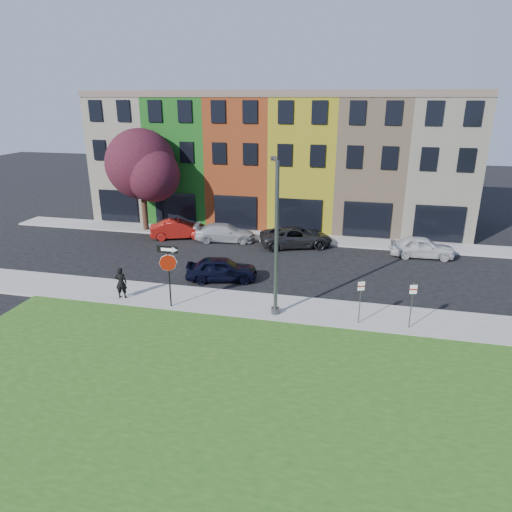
% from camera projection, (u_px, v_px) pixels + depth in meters
% --- Properties ---
extents(ground, '(120.00, 120.00, 0.00)m').
position_uv_depth(ground, '(248.00, 336.00, 20.17)').
color(ground, black).
rests_on(ground, ground).
extents(sidewalk_near, '(40.00, 3.00, 0.12)m').
position_uv_depth(sidewalk_near, '(302.00, 310.00, 22.48)').
color(sidewalk_near, gray).
rests_on(sidewalk_near, ground).
extents(sidewalk_far, '(40.00, 2.40, 0.12)m').
position_uv_depth(sidewalk_far, '(257.00, 236.00, 34.58)').
color(sidewalk_far, gray).
rests_on(sidewalk_far, ground).
extents(grass_park, '(40.00, 16.00, 0.10)m').
position_uv_depth(grass_park, '(470.00, 468.00, 12.94)').
color(grass_park, '#254E16').
rests_on(grass_park, ground).
extents(rowhouse_block, '(30.00, 10.12, 10.00)m').
position_uv_depth(rowhouse_block, '(279.00, 160.00, 38.54)').
color(rowhouse_block, beige).
rests_on(rowhouse_block, ground).
extents(stop_sign, '(1.05, 0.10, 3.16)m').
position_uv_depth(stop_sign, '(168.00, 264.00, 22.05)').
color(stop_sign, black).
rests_on(stop_sign, sidewalk_near).
extents(man, '(0.74, 0.60, 1.67)m').
position_uv_depth(man, '(121.00, 283.00, 23.51)').
color(man, black).
rests_on(man, sidewalk_near).
extents(sedan_near, '(3.46, 4.79, 1.38)m').
position_uv_depth(sedan_near, '(222.00, 269.00, 26.13)').
color(sedan_near, black).
rests_on(sedan_near, ground).
extents(parked_car_red, '(4.31, 5.17, 1.37)m').
position_uv_depth(parked_car_red, '(179.00, 229.00, 33.99)').
color(parked_car_red, maroon).
rests_on(parked_car_red, ground).
extents(parked_car_silver, '(3.11, 4.92, 1.27)m').
position_uv_depth(parked_car_silver, '(225.00, 233.00, 33.30)').
color(parked_car_silver, '#A8A9AD').
rests_on(parked_car_silver, ground).
extents(parked_car_dark, '(5.52, 6.53, 1.41)m').
position_uv_depth(parked_car_dark, '(296.00, 237.00, 32.07)').
color(parked_car_dark, black).
rests_on(parked_car_dark, ground).
extents(parked_car_white, '(1.91, 4.17, 1.38)m').
position_uv_depth(parked_car_white, '(422.00, 247.00, 29.94)').
color(parked_car_white, silver).
rests_on(parked_car_white, ground).
extents(street_lamp, '(0.96, 2.52, 7.28)m').
position_uv_depth(street_lamp, '(276.00, 239.00, 21.04)').
color(street_lamp, '#4B4D50').
rests_on(street_lamp, sidewalk_near).
extents(parking_sign_a, '(0.31, 0.15, 2.16)m').
position_uv_depth(parking_sign_a, '(360.00, 296.00, 20.67)').
color(parking_sign_a, '#4B4D50').
rests_on(parking_sign_a, sidewalk_near).
extents(parking_sign_b, '(0.32, 0.12, 2.20)m').
position_uv_depth(parking_sign_b, '(412.00, 300.00, 20.22)').
color(parking_sign_b, '#4B4D50').
rests_on(parking_sign_b, sidewalk_near).
extents(tree_purple, '(6.33, 5.54, 7.75)m').
position_uv_depth(tree_purple, '(143.00, 166.00, 34.43)').
color(tree_purple, black).
rests_on(tree_purple, sidewalk_far).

